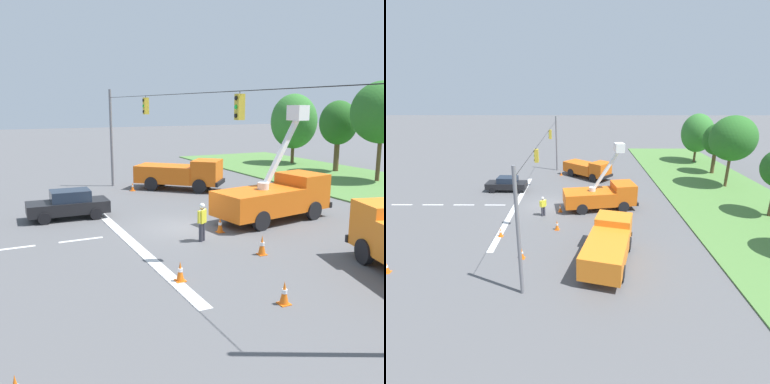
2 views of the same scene
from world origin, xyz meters
The scene contains 15 objects.
ground_plane centered at (0.00, 0.00, 0.00)m, with size 200.00×200.00×0.00m, color #565659.
lane_markings centered at (0.00, -4.51, 0.00)m, with size 17.60×15.25×0.01m.
signal_gantry centered at (0.05, 0.00, 4.25)m, with size 26.20×0.33×7.20m.
tree_far_west centered at (-17.63, 20.35, 4.39)m, with size 4.86×4.59×7.18m.
tree_west centered at (-11.32, 20.44, 4.45)m, with size 3.37×3.36×6.47m.
tree_centre centered at (-5.73, 19.62, 5.49)m, with size 4.70×4.90×7.94m.
utility_truck_bucket_lift centered at (0.73, 5.22, 1.34)m, with size 3.52×6.98×6.07m.
utility_truck_support_far centered at (-9.46, 4.16, 1.17)m, with size 5.94×6.24×2.22m.
sedan_black centered at (-4.27, -4.81, 0.79)m, with size 2.03×4.35×1.56m.
road_worker centered at (2.51, -0.07, 1.00)m, with size 0.42×0.57×1.77m.
traffic_cone_foreground_left centered at (5.25, 1.34, 0.41)m, with size 0.36×0.36×0.82m.
traffic_cone_mid_left centered at (6.41, -2.85, 0.36)m, with size 0.36×0.36×0.73m.
traffic_cone_mid_right centered at (-10.41, 0.74, 0.29)m, with size 0.36×0.36×0.61m.
traffic_cone_near_bucket centered at (1.61, 1.35, 0.38)m, with size 0.36×0.36×0.76m.
traffic_cone_lane_edge_a centered at (9.49, -0.67, 0.37)m, with size 0.36×0.36×0.75m.
Camera 1 is at (20.09, -8.78, 6.12)m, focal length 42.00 mm.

